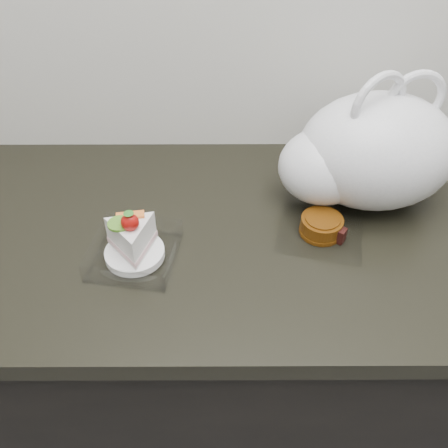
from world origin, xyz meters
The scene contains 4 objects.
counter centered at (0.00, 1.69, 0.45)m, with size 2.04×0.64×0.90m.
cake_tray centered at (-0.28, 1.61, 0.93)m, with size 0.18×0.18×0.12m.
mooncake_wrap centered at (0.08, 1.67, 0.92)m, with size 0.20×0.19×0.04m.
plastic_bag centered at (0.17, 1.78, 1.02)m, with size 0.41×0.34×0.29m.
Camera 1 is at (-0.12, 0.94, 1.58)m, focal length 40.00 mm.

